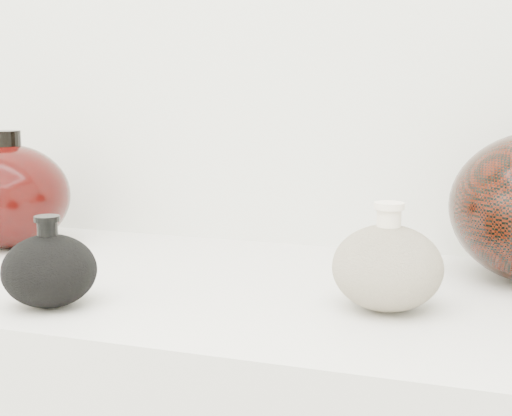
% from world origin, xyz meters
% --- Properties ---
extents(black_gourd_vase, '(0.12, 0.12, 0.11)m').
position_xyz_m(black_gourd_vase, '(-0.23, 0.79, 0.94)').
color(black_gourd_vase, black).
rests_on(black_gourd_vase, display_counter).
extents(cream_gourd_vase, '(0.15, 0.15, 0.12)m').
position_xyz_m(cream_gourd_vase, '(0.14, 0.90, 0.95)').
color(cream_gourd_vase, beige).
rests_on(cream_gourd_vase, display_counter).
extents(left_round_pot, '(0.20, 0.20, 0.18)m').
position_xyz_m(left_round_pot, '(-0.48, 1.04, 0.98)').
color(left_round_pot, black).
rests_on(left_round_pot, display_counter).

